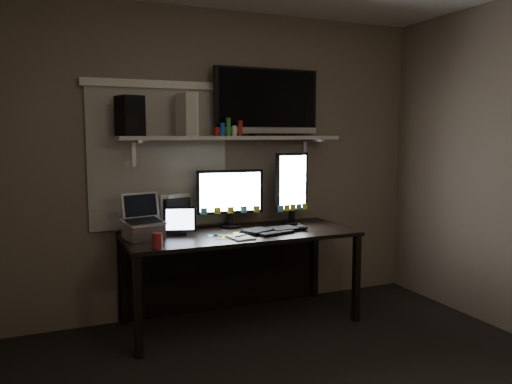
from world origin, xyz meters
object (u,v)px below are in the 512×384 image
laptop (143,217)px  game_console (187,115)px  monitor_landscape (230,198)px  cup (157,240)px  monitor_portrait (292,188)px  speaker (130,116)px  keyboard (271,230)px  tv (267,102)px  tablet (180,221)px  mouse (301,227)px  desk (235,251)px

laptop → game_console: bearing=6.5°
monitor_landscape → cup: (-0.71, -0.52, -0.19)m
monitor_portrait → speaker: speaker is taller
speaker → cup: bearing=-95.1°
keyboard → tv: 1.07m
speaker → tablet: bearing=-34.6°
monitor_portrait → speaker: 1.46m
mouse → game_console: (-0.85, 0.28, 0.89)m
monitor_portrait → speaker: size_ratio=2.12×
monitor_landscape → laptop: 0.77m
cup → monitor_landscape: bearing=36.0°
desk → tv: tv is taller
monitor_landscape → monitor_portrait: size_ratio=0.89×
tablet → speaker: (-0.33, 0.11, 0.79)m
keyboard → monitor_portrait: bearing=25.1°
monitor_portrait → laptop: bearing=178.2°
desk → laptop: 0.82m
monitor_portrait → cup: bearing=-167.8°
monitor_portrait → mouse: (-0.05, -0.28, -0.29)m
keyboard → mouse: 0.26m
tv → game_console: bearing=-175.9°
tablet → game_console: 0.82m
mouse → tablet: size_ratio=0.49×
laptop → cup: size_ratio=3.20×
keyboard → speaker: 1.38m
monitor_portrait → tv: size_ratio=0.67×
mouse → cup: (-1.19, -0.18, 0.03)m
monitor_portrait → laptop: (-1.28, -0.14, -0.15)m
monitor_portrait → tablet: bearing=178.0°
cup → mouse: bearing=8.5°
monitor_landscape → laptop: size_ratio=1.71×
mouse → speaker: 1.58m
keyboard → cup: cup is taller
tablet → tv: bearing=29.9°
tv → game_console: 0.71m
monitor_landscape → keyboard: 0.44m
game_console → speaker: size_ratio=1.11×
tablet → game_console: (0.10, 0.11, 0.80)m
monitor_portrait → tablet: (-1.00, -0.10, -0.20)m
desk → keyboard: keyboard is taller
tablet → speaker: 0.86m
desk → mouse: bearing=-25.5°
monitor_portrait → keyboard: bearing=-149.5°
cup → speaker: 0.97m
keyboard → speaker: bearing=152.7°
mouse → tablet: tablet is taller
monitor_portrait → game_console: game_console is taller
tablet → laptop: 0.28m
monitor_landscape → speaker: (-0.80, -0.05, 0.65)m
tablet → tv: (0.80, 0.18, 0.92)m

